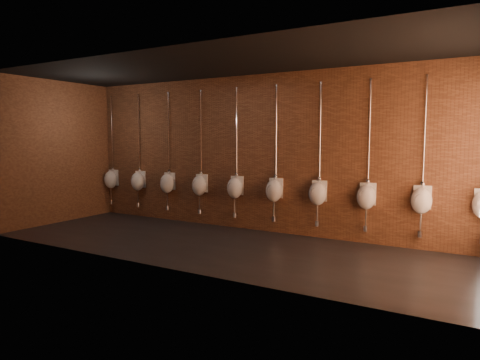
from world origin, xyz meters
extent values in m
plane|color=black|center=(0.00, 0.00, 0.00)|extent=(8.50, 8.50, 0.00)
cube|color=black|center=(0.00, 0.00, 3.20)|extent=(8.50, 3.00, 0.04)
cube|color=brown|center=(0.00, 1.50, 1.60)|extent=(8.50, 0.04, 3.20)
cube|color=brown|center=(0.00, -1.50, 1.60)|extent=(8.50, 0.04, 3.20)
cube|color=brown|center=(-4.25, 0.00, 1.60)|extent=(0.04, 3.00, 3.20)
ellipsoid|color=white|center=(-4.05, 1.37, 0.87)|extent=(0.37, 0.32, 0.45)
cube|color=white|center=(-4.05, 1.48, 0.92)|extent=(0.29, 0.07, 0.40)
cylinder|color=#9E9E9E|center=(-4.05, 1.26, 0.90)|extent=(0.20, 0.04, 0.20)
cylinder|color=silver|center=(-4.05, 1.46, 2.02)|extent=(0.02, 0.02, 1.86)
sphere|color=silver|center=(-4.05, 1.45, 1.15)|extent=(0.08, 0.08, 0.08)
cylinder|color=silver|center=(-4.05, 1.46, 2.95)|extent=(0.05, 0.05, 0.01)
cylinder|color=silver|center=(-4.05, 1.37, 0.53)|extent=(0.03, 0.03, 0.35)
cylinder|color=silver|center=(-4.05, 1.37, 0.30)|extent=(0.08, 0.08, 0.11)
cylinder|color=silver|center=(-4.05, 1.45, 0.30)|extent=(0.03, 0.15, 0.03)
ellipsoid|color=white|center=(-3.14, 1.37, 0.87)|extent=(0.37, 0.32, 0.45)
cube|color=white|center=(-3.14, 1.48, 0.92)|extent=(0.29, 0.07, 0.40)
cylinder|color=#9E9E9E|center=(-3.14, 1.26, 0.90)|extent=(0.20, 0.04, 0.20)
cylinder|color=silver|center=(-3.14, 1.46, 2.02)|extent=(0.02, 0.02, 1.86)
sphere|color=silver|center=(-3.14, 1.45, 1.15)|extent=(0.08, 0.08, 0.08)
cylinder|color=silver|center=(-3.14, 1.46, 2.95)|extent=(0.05, 0.05, 0.01)
cylinder|color=silver|center=(-3.14, 1.37, 0.53)|extent=(0.03, 0.03, 0.35)
cylinder|color=silver|center=(-3.14, 1.37, 0.30)|extent=(0.08, 0.08, 0.11)
cylinder|color=silver|center=(-3.14, 1.45, 0.30)|extent=(0.03, 0.15, 0.03)
ellipsoid|color=white|center=(-2.23, 1.37, 0.87)|extent=(0.37, 0.32, 0.45)
cube|color=white|center=(-2.23, 1.48, 0.92)|extent=(0.29, 0.07, 0.40)
cylinder|color=#9E9E9E|center=(-2.23, 1.26, 0.90)|extent=(0.20, 0.04, 0.20)
cylinder|color=silver|center=(-2.23, 1.46, 2.02)|extent=(0.02, 0.02, 1.86)
sphere|color=silver|center=(-2.23, 1.45, 1.15)|extent=(0.08, 0.08, 0.08)
cylinder|color=silver|center=(-2.23, 1.46, 2.95)|extent=(0.05, 0.05, 0.01)
cylinder|color=silver|center=(-2.23, 1.37, 0.53)|extent=(0.03, 0.03, 0.35)
cylinder|color=silver|center=(-2.23, 1.37, 0.30)|extent=(0.08, 0.08, 0.11)
cylinder|color=silver|center=(-2.23, 1.45, 0.30)|extent=(0.03, 0.15, 0.03)
ellipsoid|color=white|center=(-1.32, 1.37, 0.87)|extent=(0.37, 0.32, 0.45)
cube|color=white|center=(-1.32, 1.48, 0.92)|extent=(0.29, 0.07, 0.40)
cylinder|color=#9E9E9E|center=(-1.32, 1.26, 0.90)|extent=(0.20, 0.04, 0.20)
cylinder|color=silver|center=(-1.32, 1.46, 2.02)|extent=(0.02, 0.02, 1.86)
sphere|color=silver|center=(-1.32, 1.45, 1.15)|extent=(0.08, 0.08, 0.08)
cylinder|color=silver|center=(-1.32, 1.46, 2.95)|extent=(0.05, 0.05, 0.01)
cylinder|color=silver|center=(-1.32, 1.37, 0.53)|extent=(0.03, 0.03, 0.35)
cylinder|color=silver|center=(-1.32, 1.37, 0.30)|extent=(0.08, 0.08, 0.11)
cylinder|color=silver|center=(-1.32, 1.45, 0.30)|extent=(0.03, 0.15, 0.03)
ellipsoid|color=white|center=(-0.41, 1.37, 0.87)|extent=(0.37, 0.32, 0.45)
cube|color=white|center=(-0.41, 1.48, 0.92)|extent=(0.29, 0.07, 0.40)
cylinder|color=#9E9E9E|center=(-0.41, 1.26, 0.90)|extent=(0.20, 0.04, 0.20)
cylinder|color=silver|center=(-0.41, 1.46, 2.02)|extent=(0.02, 0.02, 1.86)
sphere|color=silver|center=(-0.41, 1.45, 1.15)|extent=(0.08, 0.08, 0.08)
cylinder|color=silver|center=(-0.41, 1.46, 2.95)|extent=(0.05, 0.05, 0.01)
cylinder|color=silver|center=(-0.41, 1.37, 0.53)|extent=(0.03, 0.03, 0.35)
cylinder|color=silver|center=(-0.41, 1.37, 0.30)|extent=(0.08, 0.08, 0.11)
cylinder|color=silver|center=(-0.41, 1.45, 0.30)|extent=(0.03, 0.15, 0.03)
ellipsoid|color=white|center=(0.50, 1.37, 0.87)|extent=(0.37, 0.32, 0.45)
cube|color=white|center=(0.50, 1.48, 0.92)|extent=(0.29, 0.07, 0.40)
cylinder|color=#9E9E9E|center=(0.50, 1.26, 0.90)|extent=(0.20, 0.04, 0.20)
cylinder|color=silver|center=(0.50, 1.46, 2.02)|extent=(0.02, 0.02, 1.86)
sphere|color=silver|center=(0.50, 1.45, 1.15)|extent=(0.08, 0.08, 0.08)
cylinder|color=silver|center=(0.50, 1.46, 2.95)|extent=(0.05, 0.05, 0.01)
cylinder|color=silver|center=(0.50, 1.37, 0.53)|extent=(0.03, 0.03, 0.35)
cylinder|color=silver|center=(0.50, 1.37, 0.30)|extent=(0.08, 0.08, 0.11)
cylinder|color=silver|center=(0.50, 1.45, 0.30)|extent=(0.03, 0.15, 0.03)
ellipsoid|color=white|center=(1.41, 1.37, 0.87)|extent=(0.37, 0.32, 0.45)
cube|color=white|center=(1.41, 1.48, 0.92)|extent=(0.29, 0.07, 0.40)
cylinder|color=#9E9E9E|center=(1.41, 1.26, 0.90)|extent=(0.20, 0.04, 0.20)
cylinder|color=silver|center=(1.41, 1.46, 2.02)|extent=(0.02, 0.02, 1.86)
sphere|color=silver|center=(1.41, 1.45, 1.15)|extent=(0.08, 0.08, 0.08)
cylinder|color=silver|center=(1.41, 1.46, 2.95)|extent=(0.05, 0.05, 0.01)
cylinder|color=silver|center=(1.41, 1.37, 0.53)|extent=(0.03, 0.03, 0.35)
cylinder|color=silver|center=(1.41, 1.37, 0.30)|extent=(0.08, 0.08, 0.11)
cylinder|color=silver|center=(1.41, 1.45, 0.30)|extent=(0.03, 0.15, 0.03)
ellipsoid|color=white|center=(2.33, 1.37, 0.87)|extent=(0.37, 0.32, 0.45)
cube|color=white|center=(2.33, 1.48, 0.92)|extent=(0.29, 0.07, 0.40)
cylinder|color=#9E9E9E|center=(2.33, 1.26, 0.90)|extent=(0.20, 0.04, 0.20)
cylinder|color=silver|center=(2.33, 1.46, 2.02)|extent=(0.02, 0.02, 1.86)
sphere|color=silver|center=(2.33, 1.45, 1.15)|extent=(0.08, 0.08, 0.08)
cylinder|color=silver|center=(2.33, 1.46, 2.95)|extent=(0.05, 0.05, 0.01)
cylinder|color=silver|center=(2.33, 1.37, 0.53)|extent=(0.03, 0.03, 0.35)
cylinder|color=silver|center=(2.33, 1.37, 0.30)|extent=(0.08, 0.08, 0.11)
cylinder|color=silver|center=(2.33, 1.45, 0.30)|extent=(0.03, 0.15, 0.03)
ellipsoid|color=white|center=(3.24, 1.37, 0.87)|extent=(0.37, 0.32, 0.45)
cube|color=white|center=(3.24, 1.48, 0.92)|extent=(0.29, 0.07, 0.40)
cylinder|color=#9E9E9E|center=(3.24, 1.26, 0.90)|extent=(0.20, 0.04, 0.20)
cylinder|color=silver|center=(3.24, 1.46, 2.02)|extent=(0.02, 0.02, 1.86)
sphere|color=silver|center=(3.24, 1.45, 1.15)|extent=(0.08, 0.08, 0.08)
cylinder|color=silver|center=(3.24, 1.46, 2.95)|extent=(0.05, 0.05, 0.01)
cylinder|color=silver|center=(3.24, 1.37, 0.53)|extent=(0.03, 0.03, 0.35)
cylinder|color=silver|center=(3.24, 1.37, 0.30)|extent=(0.08, 0.08, 0.11)
cylinder|color=silver|center=(3.24, 1.45, 0.30)|extent=(0.03, 0.15, 0.03)
camera|label=1|loc=(4.14, -6.30, 1.92)|focal=32.00mm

